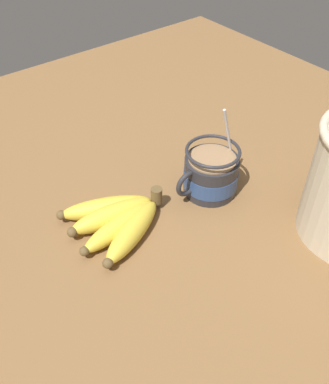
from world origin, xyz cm
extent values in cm
cube|color=brown|center=(0.00, 0.00, 1.91)|extent=(127.40, 127.40, 3.82)
cylinder|color=#28282D|center=(-5.47, 3.91, 7.41)|extent=(9.79, 9.79, 7.19)
cylinder|color=navy|center=(-5.47, 3.91, 6.98)|extent=(9.99, 9.99, 3.16)
torus|color=#28282D|center=(0.29, 3.91, 8.33)|extent=(5.23, 0.90, 5.23)
cylinder|color=#997551|center=(-5.47, 3.91, 11.11)|extent=(8.59, 8.59, 0.40)
torus|color=#28282D|center=(-5.47, 3.91, 12.85)|extent=(9.79, 9.79, 0.60)
cylinder|color=silver|center=(-9.45, 3.91, 12.86)|extent=(5.00, 0.50, 15.22)
ellipsoid|color=silver|center=(-7.19, 3.91, 5.32)|extent=(3.00, 2.00, 0.80)
cylinder|color=brown|center=(5.10, 1.49, 6.67)|extent=(2.00, 2.00, 3.00)
ellipsoid|color=gold|center=(13.09, -2.20, 5.67)|extent=(15.72, 9.91, 3.69)
sphere|color=brown|center=(20.18, -5.48, 5.67)|extent=(1.66, 1.66, 1.66)
ellipsoid|color=gold|center=(13.38, 0.29, 5.75)|extent=(15.14, 5.95, 3.86)
sphere|color=brown|center=(20.67, -0.78, 5.75)|extent=(1.74, 1.74, 1.74)
ellipsoid|color=gold|center=(13.59, 2.72, 5.59)|extent=(15.52, 5.67, 3.54)
sphere|color=brown|center=(21.10, 3.81, 5.59)|extent=(1.59, 1.59, 1.59)
ellipsoid|color=gold|center=(12.77, 5.03, 5.71)|extent=(15.11, 9.67, 3.77)
sphere|color=brown|center=(19.54, 8.15, 5.71)|extent=(1.70, 1.70, 1.70)
camera|label=1|loc=(37.99, 45.51, 57.23)|focal=40.00mm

